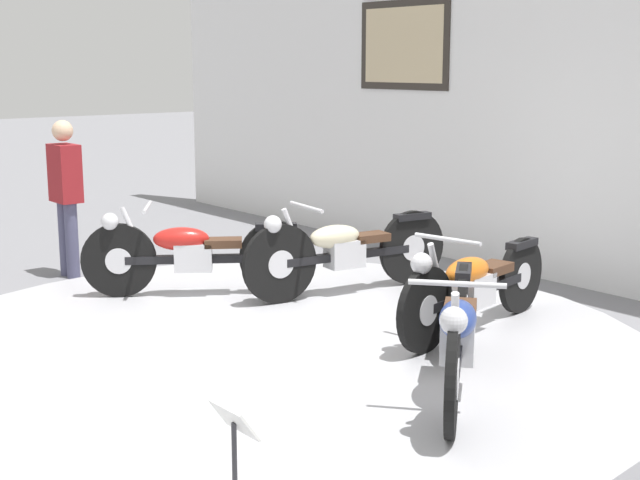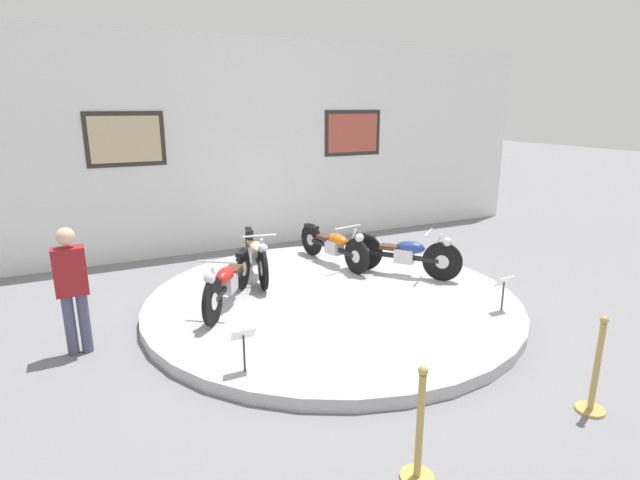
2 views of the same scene
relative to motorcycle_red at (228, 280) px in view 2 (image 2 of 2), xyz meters
name	(u,v)px [view 2 (image 2 of 2)]	position (x,y,z in m)	size (l,w,h in m)	color
ground_plane	(332,305)	(1.52, -0.30, -0.54)	(60.00, 60.00, 0.00)	slate
display_platform	(332,300)	(1.52, -0.30, -0.47)	(5.57, 5.57, 0.16)	#ADADB2
back_wall	(249,146)	(1.52, 3.46, 1.59)	(14.00, 0.22, 4.26)	white
motorcycle_red	(228,280)	(0.00, 0.00, 0.00)	(1.17, 1.68, 0.80)	black
motorcycle_cream	(256,253)	(0.78, 1.05, 0.01)	(0.54, 2.01, 0.81)	black
motorcycle_orange	(334,244)	(2.26, 1.05, -0.01)	(0.54, 1.94, 0.78)	black
motorcycle_blue	(405,253)	(3.04, 0.00, 0.00)	(1.32, 1.57, 0.80)	black
info_placard_front_left	(244,340)	(-0.36, -1.85, -0.02)	(0.26, 0.11, 0.51)	#333338
info_placard_front_centre	(504,286)	(3.40, -1.85, -0.02)	(0.26, 0.11, 0.51)	#333338
visitor_standing	(72,285)	(-1.96, -0.28, 0.35)	(0.36, 0.22, 1.59)	#4C4C6B
stanchion_post_left_of_entry	(419,442)	(0.46, -3.85, -0.20)	(0.28, 0.28, 1.02)	tan
stanchion_post_right_of_entry	(595,380)	(2.58, -3.85, -0.20)	(0.28, 0.28, 1.02)	tan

